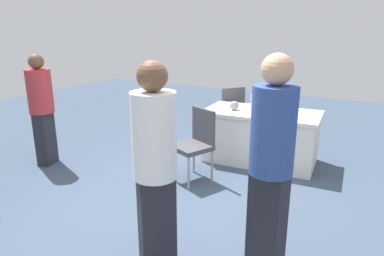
% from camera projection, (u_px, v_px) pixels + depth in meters
% --- Properties ---
extents(ground_plane, '(14.40, 14.40, 0.00)m').
position_uv_depth(ground_plane, '(175.00, 203.00, 4.03)').
color(ground_plane, '#3D4C60').
extents(table_foreground, '(1.70, 0.97, 0.77)m').
position_uv_depth(table_foreground, '(261.00, 136.00, 5.17)').
color(table_foreground, silver).
rests_on(table_foreground, ground).
extents(chair_near_front, '(0.58, 0.58, 0.94)m').
position_uv_depth(chair_near_front, '(196.00, 141.00, 4.50)').
color(chair_near_front, '#9E9993').
rests_on(chair_near_front, ground).
extents(chair_tucked_left, '(0.62, 0.62, 0.97)m').
position_uv_depth(chair_tucked_left, '(230.00, 110.00, 6.03)').
color(chair_tucked_left, '#9E9993').
rests_on(chair_tucked_left, ground).
extents(person_presenter, '(0.40, 0.40, 1.78)m').
position_uv_depth(person_presenter, '(271.00, 156.00, 2.67)').
color(person_presenter, '#26262D').
rests_on(person_presenter, ground).
extents(person_attendee_standing, '(0.43, 0.43, 1.60)m').
position_uv_depth(person_attendee_standing, '(41.00, 105.00, 4.93)').
color(person_attendee_standing, '#26262D').
rests_on(person_attendee_standing, ground).
extents(person_attendee_browsing, '(0.48, 0.48, 1.73)m').
position_uv_depth(person_attendee_browsing, '(155.00, 161.00, 2.66)').
color(person_attendee_browsing, '#26262D').
rests_on(person_attendee_browsing, ground).
extents(laptop_silver, '(0.38, 0.36, 0.21)m').
position_uv_depth(laptop_silver, '(260.00, 107.00, 5.18)').
color(laptop_silver, silver).
rests_on(laptop_silver, table_foreground).
extents(yarn_ball, '(0.14, 0.14, 0.14)m').
position_uv_depth(yarn_ball, '(234.00, 106.00, 5.12)').
color(yarn_ball, gray).
rests_on(yarn_ball, table_foreground).
extents(scissors_red, '(0.06, 0.18, 0.01)m').
position_uv_depth(scissors_red, '(286.00, 115.00, 4.83)').
color(scissors_red, red).
rests_on(scissors_red, table_foreground).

